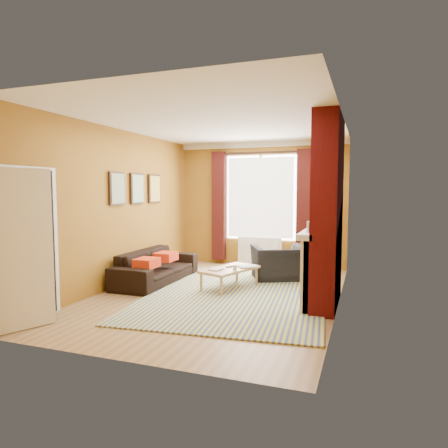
% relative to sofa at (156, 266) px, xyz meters
% --- Properties ---
extents(ground, '(5.50, 5.50, 0.00)m').
position_rel_sofa_xyz_m(ground, '(1.42, -0.45, -0.30)').
color(ground, brown).
rests_on(ground, ground).
extents(room_walls, '(3.82, 5.54, 2.83)m').
position_rel_sofa_xyz_m(room_walls, '(2.06, -0.18, 1.09)').
color(room_walls, '#90611B').
rests_on(room_walls, ground).
extents(striped_rug, '(3.16, 4.13, 0.02)m').
position_rel_sofa_xyz_m(striped_rug, '(1.71, -0.38, -0.29)').
color(striped_rug, '#2F4483').
rests_on(striped_rug, ground).
extents(sofa, '(0.81, 2.05, 0.60)m').
position_rel_sofa_xyz_m(sofa, '(0.00, 0.00, 0.00)').
color(sofa, black).
rests_on(sofa, ground).
extents(armchair, '(1.28, 1.22, 0.65)m').
position_rel_sofa_xyz_m(armchair, '(2.14, 0.96, 0.03)').
color(armchair, black).
rests_on(armchair, ground).
extents(coffee_table, '(0.89, 1.22, 0.37)m').
position_rel_sofa_xyz_m(coffee_table, '(1.47, -0.03, 0.03)').
color(coffee_table, tan).
rests_on(coffee_table, ground).
extents(wicker_stool, '(0.37, 0.37, 0.38)m').
position_rel_sofa_xyz_m(wicker_stool, '(2.21, 1.61, -0.11)').
color(wicker_stool, olive).
rests_on(wicker_stool, ground).
extents(floor_lamp, '(0.24, 0.24, 1.53)m').
position_rel_sofa_xyz_m(floor_lamp, '(2.83, 1.95, 0.91)').
color(floor_lamp, black).
rests_on(floor_lamp, ground).
extents(book_a, '(0.23, 0.28, 0.02)m').
position_rel_sofa_xyz_m(book_a, '(1.21, -0.25, 0.08)').
color(book_a, '#999999').
rests_on(book_a, coffee_table).
extents(book_b, '(0.40, 0.38, 0.02)m').
position_rel_sofa_xyz_m(book_b, '(1.68, 0.24, 0.08)').
color(book_b, '#999999').
rests_on(book_b, coffee_table).
extents(mug, '(0.09, 0.09, 0.09)m').
position_rel_sofa_xyz_m(mug, '(1.62, -0.21, 0.11)').
color(mug, '#999999').
rests_on(mug, coffee_table).
extents(tv_remote, '(0.12, 0.16, 0.02)m').
position_rel_sofa_xyz_m(tv_remote, '(1.45, 0.04, 0.08)').
color(tv_remote, black).
rests_on(tv_remote, coffee_table).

